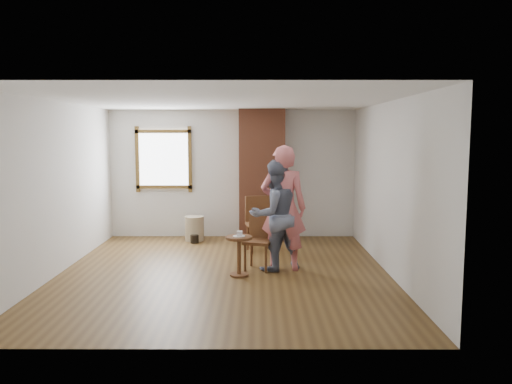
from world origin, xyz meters
TOP-DOWN VIEW (x-y plane):
  - ground at (0.00, 0.00)m, footprint 5.50×5.50m
  - room_shell at (-0.06, 0.61)m, footprint 5.04×5.52m
  - brick_chimney at (0.60, 2.50)m, footprint 0.90×0.50m
  - stoneware_crock at (-0.74, 2.33)m, footprint 0.50×0.50m
  - dark_pot at (-0.71, 2.09)m, footprint 0.21×0.21m
  - dining_chair_left at (0.55, 0.25)m, footprint 0.51×0.51m
  - dining_chair_right at (0.54, 1.47)m, footprint 0.55×0.55m
  - side_table at (0.24, -0.17)m, footprint 0.40×0.40m
  - cake_plate at (0.24, -0.17)m, footprint 0.18×0.18m
  - cake_slice at (0.25, -0.17)m, footprint 0.08×0.07m
  - man at (0.78, 0.19)m, footprint 1.04×0.96m
  - person_pink at (0.91, 0.21)m, footprint 0.78×0.58m

SIDE VIEW (x-z plane):
  - ground at x=0.00m, z-range 0.00..0.00m
  - dark_pot at x=-0.71m, z-range 0.00..0.16m
  - stoneware_crock at x=-0.74m, z-range 0.00..0.49m
  - side_table at x=0.24m, z-range 0.10..0.70m
  - dining_chair_left at x=0.55m, z-range 0.05..0.94m
  - dining_chair_right at x=0.54m, z-range 0.06..1.05m
  - cake_plate at x=0.24m, z-range 0.60..0.61m
  - cake_slice at x=0.25m, z-range 0.61..0.67m
  - man at x=0.78m, z-range 0.00..1.72m
  - person_pink at x=0.91m, z-range 0.00..1.94m
  - brick_chimney at x=0.60m, z-range 0.00..2.60m
  - room_shell at x=-0.06m, z-range 0.50..3.12m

